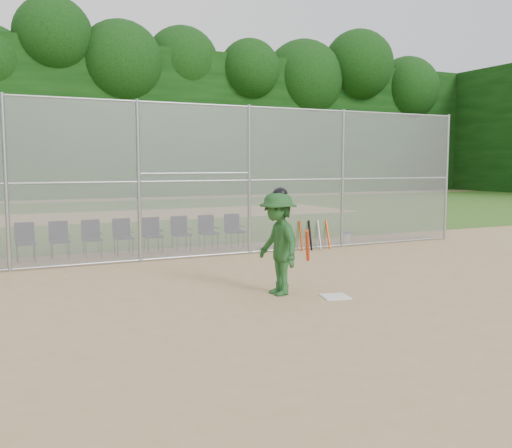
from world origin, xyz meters
name	(u,v)px	position (x,y,z in m)	size (l,w,h in m)	color
ground	(314,295)	(0.00, 0.00, 0.00)	(100.00, 100.00, 0.00)	tan
grass_strip	(113,216)	(0.00, 18.00, 0.01)	(100.00, 100.00, 0.00)	#32601C
dirt_patch_far	(113,216)	(0.00, 18.00, 0.01)	(24.00, 24.00, 0.00)	tan
backstop_fence	(215,178)	(0.00, 5.00, 2.07)	(16.09, 0.09, 4.00)	gray
treeline	(102,101)	(0.00, 20.00, 5.50)	(81.00, 60.00, 11.00)	black
home_plate	(335,297)	(0.28, -0.29, 0.01)	(0.48, 0.48, 0.02)	white
batter_at_plate	(278,243)	(-0.57, 0.37, 0.97)	(0.96, 1.30, 2.01)	#1F4E21
water_cooler	(345,238)	(4.31, 5.27, 0.21)	(0.32, 0.32, 0.41)	white
spare_bats	(315,235)	(3.00, 4.89, 0.42)	(0.96, 0.29, 0.85)	#D84C14
chair_2	(25,242)	(-4.57, 6.39, 0.48)	(0.54, 0.52, 0.96)	#0E1136
chair_3	(60,240)	(-3.75, 6.39, 0.48)	(0.54, 0.52, 0.96)	#0E1136
chair_4	(92,238)	(-2.93, 6.39, 0.48)	(0.54, 0.52, 0.96)	#0E1136
chair_5	(123,237)	(-2.11, 6.39, 0.48)	(0.54, 0.52, 0.96)	#0E1136
chair_6	(153,235)	(-1.29, 6.39, 0.48)	(0.54, 0.52, 0.96)	#0E1136
chair_7	(182,234)	(-0.47, 6.39, 0.48)	(0.54, 0.52, 0.96)	#0E1136
chair_8	(209,232)	(0.35, 6.39, 0.48)	(0.54, 0.52, 0.96)	#0E1136
chair_9	(235,231)	(1.17, 6.39, 0.48)	(0.54, 0.52, 0.96)	#0E1136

